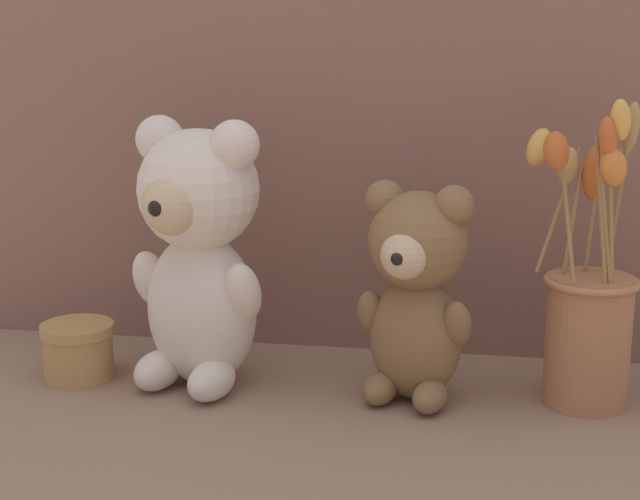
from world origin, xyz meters
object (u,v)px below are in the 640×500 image
object	(u,v)px
flower_vase	(588,313)
decorative_tin_tall	(78,351)
teddy_bear_medium	(416,289)
teddy_bear_large	(198,249)

from	to	relation	value
flower_vase	decorative_tin_tall	world-z (taller)	flower_vase
teddy_bear_medium	decorative_tin_tall	bearing A→B (deg)	179.69
decorative_tin_tall	flower_vase	bearing A→B (deg)	1.62
teddy_bear_large	decorative_tin_tall	world-z (taller)	teddy_bear_large
teddy_bear_medium	flower_vase	world-z (taller)	flower_vase
flower_vase	decorative_tin_tall	size ratio (longest dim) A/B	3.96
flower_vase	decorative_tin_tall	xyz separation A→B (m)	(-0.56, -0.02, -0.07)
flower_vase	decorative_tin_tall	distance (m)	0.56
teddy_bear_large	decorative_tin_tall	size ratio (longest dim) A/B	3.62
teddy_bear_medium	flower_vase	xyz separation A→B (m)	(0.18, 0.02, -0.02)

